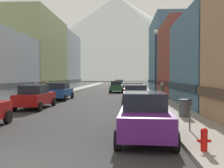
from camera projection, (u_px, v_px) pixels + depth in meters
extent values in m
cube|color=gray|center=(72.00, 90.00, 41.54)|extent=(2.50, 100.00, 0.15)
cube|color=gray|center=(145.00, 91.00, 40.81)|extent=(2.50, 100.00, 0.15)
cube|color=#8C9966|center=(31.00, 54.00, 36.87)|extent=(7.87, 13.76, 11.68)
cube|color=#3F442D|center=(31.00, 82.00, 36.99)|extent=(8.17, 13.76, 0.50)
cube|color=#99A5B2|center=(55.00, 61.00, 50.12)|extent=(8.20, 12.75, 11.27)
cube|color=#444A50|center=(55.00, 81.00, 50.24)|extent=(8.50, 12.75, 0.50)
cube|color=#22333F|center=(224.00, 87.00, 19.53)|extent=(7.37, 9.83, 0.50)
cube|color=brown|center=(204.00, 60.00, 28.99)|extent=(9.82, 9.32, 8.92)
cube|color=#3B1B16|center=(204.00, 83.00, 29.07)|extent=(10.12, 9.32, 0.50)
cube|color=slate|center=(181.00, 55.00, 40.56)|extent=(9.51, 13.02, 11.98)
cube|color=#22333F|center=(181.00, 82.00, 40.69)|extent=(9.81, 13.02, 0.50)
cylinder|color=black|center=(8.00, 117.00, 12.36)|extent=(0.25, 0.69, 0.68)
cube|color=#9E1111|center=(36.00, 99.00, 18.39)|extent=(1.88, 4.41, 0.80)
cube|color=#1E232D|center=(34.00, 89.00, 18.12)|extent=(1.62, 2.21, 0.64)
cylinder|color=black|center=(32.00, 102.00, 20.09)|extent=(0.23, 0.68, 0.68)
cylinder|color=black|center=(54.00, 102.00, 20.00)|extent=(0.23, 0.68, 0.68)
cylinder|color=black|center=(14.00, 106.00, 16.80)|extent=(0.23, 0.68, 0.68)
cylinder|color=black|center=(40.00, 107.00, 16.71)|extent=(0.23, 0.68, 0.68)
cube|color=#19478C|center=(60.00, 93.00, 25.25)|extent=(1.87, 4.41, 0.80)
cube|color=#1E232D|center=(59.00, 86.00, 24.98)|extent=(1.62, 2.21, 0.64)
cylinder|color=black|center=(56.00, 95.00, 26.96)|extent=(0.23, 0.68, 0.68)
cylinder|color=black|center=(72.00, 95.00, 26.86)|extent=(0.23, 0.68, 0.68)
cylinder|color=black|center=(46.00, 98.00, 23.66)|extent=(0.23, 0.68, 0.68)
cylinder|color=black|center=(65.00, 98.00, 23.57)|extent=(0.23, 0.68, 0.68)
cube|color=#591E72|center=(144.00, 119.00, 9.41)|extent=(2.01, 4.47, 0.80)
cube|color=#1E232D|center=(144.00, 100.00, 9.64)|extent=(1.69, 2.26, 0.64)
cylinder|color=black|center=(175.00, 141.00, 7.69)|extent=(0.25, 0.69, 0.68)
cylinder|color=black|center=(118.00, 140.00, 7.87)|extent=(0.25, 0.69, 0.68)
cylinder|color=black|center=(163.00, 122.00, 10.97)|extent=(0.25, 0.69, 0.68)
cylinder|color=black|center=(123.00, 121.00, 11.15)|extent=(0.25, 0.69, 0.68)
cube|color=silver|center=(135.00, 98.00, 18.54)|extent=(1.84, 4.40, 0.80)
cube|color=#1E232D|center=(135.00, 89.00, 18.77)|extent=(1.60, 2.20, 0.64)
cylinder|color=black|center=(149.00, 106.00, 16.85)|extent=(0.22, 0.68, 0.68)
cylinder|color=black|center=(123.00, 106.00, 16.96)|extent=(0.22, 0.68, 0.68)
cylinder|color=black|center=(146.00, 101.00, 20.14)|extent=(0.22, 0.68, 0.68)
cylinder|color=black|center=(124.00, 101.00, 20.25)|extent=(0.22, 0.68, 0.68)
cube|color=#9E1111|center=(133.00, 93.00, 24.70)|extent=(2.04, 4.48, 0.80)
cube|color=#1E232D|center=(133.00, 86.00, 24.43)|extent=(1.70, 2.27, 0.64)
cylinder|color=black|center=(123.00, 96.00, 26.38)|extent=(0.25, 0.69, 0.68)
cylinder|color=black|center=(140.00, 96.00, 26.35)|extent=(0.25, 0.69, 0.68)
cylinder|color=black|center=(125.00, 98.00, 23.08)|extent=(0.25, 0.69, 0.68)
cylinder|color=black|center=(144.00, 98.00, 23.05)|extent=(0.25, 0.69, 0.68)
cube|color=#19478C|center=(119.00, 85.00, 52.08)|extent=(1.84, 4.40, 0.80)
cube|color=#1E232D|center=(119.00, 81.00, 51.80)|extent=(1.60, 2.20, 0.64)
cylinder|color=black|center=(115.00, 86.00, 53.79)|extent=(0.22, 0.68, 0.68)
cylinder|color=black|center=(124.00, 86.00, 53.68)|extent=(0.22, 0.68, 0.68)
cylinder|color=black|center=(115.00, 87.00, 50.49)|extent=(0.22, 0.68, 0.68)
cylinder|color=black|center=(123.00, 87.00, 50.39)|extent=(0.22, 0.68, 0.68)
cube|color=#265933|center=(117.00, 88.00, 37.52)|extent=(1.84, 4.40, 0.80)
cube|color=#1E232D|center=(116.00, 83.00, 37.25)|extent=(1.60, 2.20, 0.64)
cylinder|color=black|center=(111.00, 89.00, 39.24)|extent=(0.22, 0.68, 0.68)
cylinder|color=black|center=(123.00, 90.00, 39.13)|extent=(0.22, 0.68, 0.68)
cylinder|color=black|center=(110.00, 91.00, 35.94)|extent=(0.22, 0.68, 0.68)
cylinder|color=black|center=(122.00, 91.00, 35.84)|extent=(0.22, 0.68, 0.68)
cylinder|color=red|center=(204.00, 142.00, 7.32)|extent=(0.20, 0.20, 0.55)
sphere|color=red|center=(204.00, 131.00, 7.31)|extent=(0.22, 0.22, 0.22)
cylinder|color=red|center=(199.00, 141.00, 7.33)|extent=(0.10, 0.09, 0.09)
cylinder|color=red|center=(209.00, 141.00, 7.31)|extent=(0.10, 0.09, 0.09)
cylinder|color=#595960|center=(190.00, 118.00, 10.09)|extent=(0.06, 0.06, 1.05)
cube|color=#33383F|center=(190.00, 102.00, 10.07)|extent=(0.14, 0.10, 0.28)
cylinder|color=#4C5156|center=(184.00, 109.00, 13.63)|extent=(0.56, 0.56, 0.90)
cylinder|color=#2D2D33|center=(184.00, 100.00, 13.62)|extent=(0.59, 0.59, 0.08)
cylinder|color=#4C4C51|center=(22.00, 98.00, 23.36)|extent=(0.51, 0.51, 0.38)
sphere|color=#236C28|center=(22.00, 94.00, 23.34)|extent=(0.50, 0.50, 0.50)
cylinder|color=navy|center=(36.00, 91.00, 25.11)|extent=(0.36, 0.36, 1.48)
sphere|color=tan|center=(36.00, 83.00, 25.08)|extent=(0.23, 0.23, 0.23)
cylinder|color=brown|center=(162.00, 94.00, 21.25)|extent=(0.36, 0.36, 1.51)
sphere|color=tan|center=(162.00, 84.00, 21.23)|extent=(0.24, 0.24, 0.24)
cylinder|color=#333338|center=(47.00, 90.00, 28.65)|extent=(0.36, 0.36, 1.48)
sphere|color=tan|center=(47.00, 82.00, 28.62)|extent=(0.23, 0.23, 0.23)
cylinder|color=black|center=(156.00, 70.00, 18.51)|extent=(0.12, 0.12, 5.50)
sphere|color=white|center=(156.00, 32.00, 18.42)|extent=(0.36, 0.36, 0.36)
cone|color=silver|center=(117.00, 37.00, 264.76)|extent=(253.31, 253.31, 91.78)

